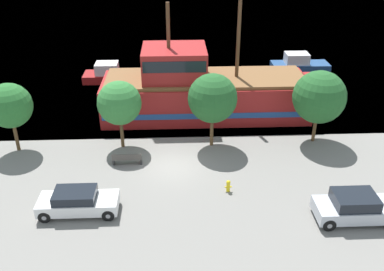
# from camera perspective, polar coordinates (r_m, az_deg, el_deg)

# --- Properties ---
(ground_plane) EXTENTS (160.00, 160.00, 0.00)m
(ground_plane) POSITION_cam_1_polar(r_m,az_deg,el_deg) (28.43, -2.55, -4.08)
(ground_plane) COLOR gray
(water_surface) EXTENTS (80.00, 80.00, 0.00)m
(water_surface) POSITION_cam_1_polar(r_m,az_deg,el_deg) (69.75, -2.74, 15.46)
(water_surface) COLOR #33566B
(water_surface) RESTS_ON ground
(pirate_ship) EXTENTS (17.76, 5.36, 10.09)m
(pirate_ship) POSITION_cam_1_polar(r_m,az_deg,el_deg) (34.72, 1.42, 5.99)
(pirate_ship) COLOR #A31E1E
(pirate_ship) RESTS_ON water_surface
(moored_boat_dockside) EXTENTS (5.42, 2.36, 1.82)m
(moored_boat_dockside) POSITION_cam_1_polar(r_m,az_deg,el_deg) (43.28, -10.82, 8.02)
(moored_boat_dockside) COLOR maroon
(moored_boat_dockside) RESTS_ON water_surface
(moored_boat_outer) EXTENTS (5.92, 2.26, 1.85)m
(moored_boat_outer) POSITION_cam_1_polar(r_m,az_deg,el_deg) (46.84, 14.07, 9.22)
(moored_boat_outer) COLOR navy
(moored_boat_outer) RESTS_ON water_surface
(parked_car_curb_front) EXTENTS (4.38, 1.80, 1.43)m
(parked_car_curb_front) POSITION_cam_1_polar(r_m,az_deg,el_deg) (24.78, -14.99, -8.54)
(parked_car_curb_front) COLOR white
(parked_car_curb_front) RESTS_ON ground_plane
(parked_car_curb_rear) EXTENTS (4.37, 2.01, 1.61)m
(parked_car_curb_rear) POSITION_cam_1_polar(r_m,az_deg,el_deg) (25.07, 20.90, -8.91)
(parked_car_curb_rear) COLOR #B7BCC6
(parked_car_curb_rear) RESTS_ON ground_plane
(fire_hydrant) EXTENTS (0.42, 0.25, 0.76)m
(fire_hydrant) POSITION_cam_1_polar(r_m,az_deg,el_deg) (25.88, 4.85, -6.66)
(fire_hydrant) COLOR yellow
(fire_hydrant) RESTS_ON ground_plane
(bench_promenade_east) EXTENTS (1.94, 0.45, 0.85)m
(bench_promenade_east) POSITION_cam_1_polar(r_m,az_deg,el_deg) (28.66, -8.65, -3.07)
(bench_promenade_east) COLOR #4C4742
(bench_promenade_east) RESTS_ON ground_plane
(tree_row_east) EXTENTS (3.05, 3.05, 4.93)m
(tree_row_east) POSITION_cam_1_polar(r_m,az_deg,el_deg) (31.25, -23.17, 3.67)
(tree_row_east) COLOR brown
(tree_row_east) RESTS_ON ground_plane
(tree_row_mideast) EXTENTS (3.04, 3.04, 4.91)m
(tree_row_mideast) POSITION_cam_1_polar(r_m,az_deg,el_deg) (29.61, -9.67, 4.28)
(tree_row_mideast) COLOR brown
(tree_row_mideast) RESTS_ON ground_plane
(tree_row_midwest) EXTENTS (3.41, 3.41, 5.35)m
(tree_row_midwest) POSITION_cam_1_polar(r_m,az_deg,el_deg) (29.32, 2.75, 4.98)
(tree_row_midwest) COLOR brown
(tree_row_midwest) RESTS_ON ground_plane
(tree_row_west) EXTENTS (3.72, 3.72, 5.33)m
(tree_row_west) POSITION_cam_1_polar(r_m,az_deg,el_deg) (31.21, 16.60, 4.93)
(tree_row_west) COLOR brown
(tree_row_west) RESTS_ON ground_plane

